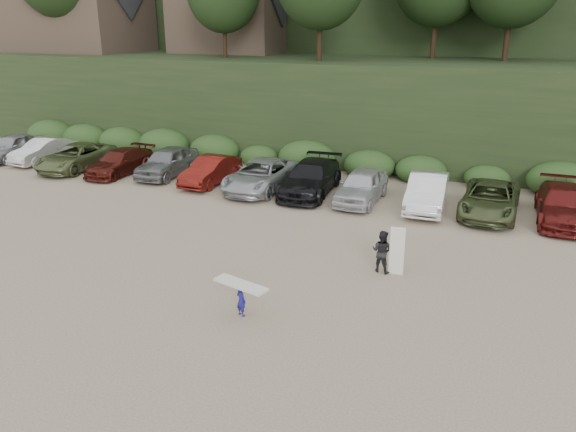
% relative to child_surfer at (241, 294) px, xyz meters
% --- Properties ---
extents(ground, '(120.00, 120.00, 0.00)m').
position_rel_child_surfer_xyz_m(ground, '(-1.53, 2.47, -0.72)').
color(ground, tan).
rests_on(ground, ground).
extents(parked_cars, '(39.84, 6.01, 1.64)m').
position_rel_child_surfer_xyz_m(parked_cars, '(-3.43, 12.45, 0.04)').
color(parked_cars, '#9F9FA3').
rests_on(parked_cars, ground).
extents(child_surfer, '(1.84, 0.93, 1.07)m').
position_rel_child_surfer_xyz_m(child_surfer, '(0.00, 0.00, 0.00)').
color(child_surfer, navy).
rests_on(child_surfer, ground).
extents(adult_surfer, '(1.24, 0.73, 1.81)m').
position_rel_child_surfer_xyz_m(adult_surfer, '(3.26, 4.63, 0.05)').
color(adult_surfer, black).
rests_on(adult_surfer, ground).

